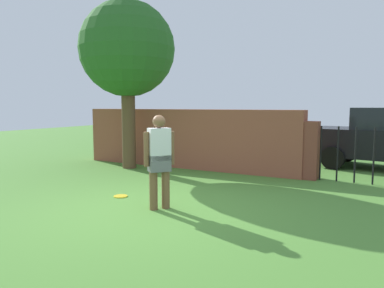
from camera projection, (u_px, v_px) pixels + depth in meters
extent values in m
plane|color=#4C8433|center=(148.00, 210.00, 6.17)|extent=(40.00, 40.00, 0.00)
cube|color=brown|center=(186.00, 139.00, 10.32)|extent=(6.64, 0.50, 1.67)
cylinder|color=brown|center=(129.00, 122.00, 10.19)|extent=(0.38, 0.38, 2.62)
sphere|color=#286023|center=(127.00, 49.00, 9.97)|extent=(2.64, 2.64, 2.64)
cylinder|color=brown|center=(166.00, 184.00, 6.22)|extent=(0.14, 0.14, 0.85)
cylinder|color=brown|center=(153.00, 185.00, 6.13)|extent=(0.14, 0.14, 0.85)
cube|color=slate|center=(159.00, 163.00, 6.14)|extent=(0.40, 0.42, 0.28)
cube|color=silver|center=(159.00, 144.00, 6.10)|extent=(0.40, 0.42, 0.55)
sphere|color=brown|center=(159.00, 122.00, 6.06)|extent=(0.22, 0.22, 0.22)
cylinder|color=brown|center=(172.00, 148.00, 6.20)|extent=(0.09, 0.09, 0.58)
cylinder|color=brown|center=(146.00, 149.00, 6.02)|extent=(0.09, 0.09, 0.58)
cube|color=brown|center=(309.00, 150.00, 8.72)|extent=(0.44, 0.44, 1.40)
cylinder|color=black|center=(321.00, 153.00, 8.60)|extent=(0.04, 0.04, 1.30)
cylinder|color=black|center=(338.00, 154.00, 8.42)|extent=(0.04, 0.04, 1.30)
cylinder|color=black|center=(355.00, 155.00, 8.24)|extent=(0.04, 0.04, 1.30)
cylinder|color=black|center=(374.00, 156.00, 8.06)|extent=(0.04, 0.04, 1.30)
cylinder|color=black|center=(347.00, 152.00, 11.45)|extent=(0.66, 0.30, 0.64)
cylinder|color=black|center=(333.00, 158.00, 10.08)|extent=(0.66, 0.30, 0.64)
cylinder|color=yellow|center=(121.00, 196.00, 7.05)|extent=(0.27, 0.27, 0.02)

